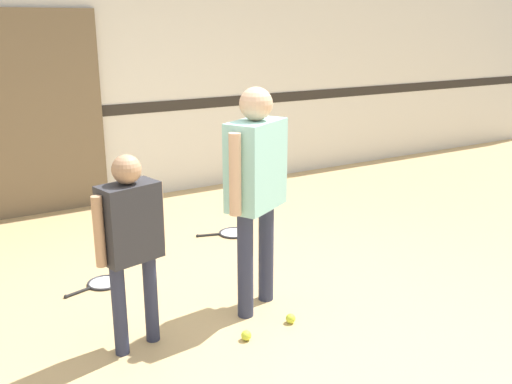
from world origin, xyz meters
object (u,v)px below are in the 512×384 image
at_px(person_instructor, 256,177).
at_px(racket_spare_on_floor, 232,233).
at_px(tennis_ball_near_instructor, 291,318).
at_px(tennis_ball_by_spare_racket, 241,230).
at_px(racket_second_spare, 102,283).
at_px(person_student_left, 131,232).
at_px(tennis_ball_stray_left, 246,335).

relative_size(person_instructor, racket_spare_on_floor, 2.91).
bearing_deg(tennis_ball_near_instructor, tennis_ball_by_spare_racket, 71.84).
bearing_deg(racket_second_spare, tennis_ball_near_instructor, 111.19).
xyz_separation_m(person_student_left, tennis_ball_by_spare_racket, (1.52, 1.40, -0.73)).
relative_size(person_instructor, tennis_ball_stray_left, 23.49).
distance_m(person_instructor, tennis_ball_by_spare_racket, 1.74).
bearing_deg(tennis_ball_by_spare_racket, person_instructor, -115.11).
height_order(tennis_ball_near_instructor, tennis_ball_stray_left, same).
bearing_deg(racket_second_spare, tennis_ball_by_spare_racket, -179.80).
relative_size(racket_second_spare, tennis_ball_by_spare_racket, 7.46).
bearing_deg(person_instructor, person_student_left, 155.50).
xyz_separation_m(racket_second_spare, tennis_ball_near_instructor, (0.93, -1.22, 0.02)).
bearing_deg(tennis_ball_stray_left, tennis_ball_by_spare_racket, 61.75).
distance_m(racket_second_spare, tennis_ball_stray_left, 1.38).
relative_size(tennis_ball_by_spare_racket, tennis_ball_stray_left, 1.00).
height_order(person_instructor, tennis_ball_near_instructor, person_instructor).
bearing_deg(person_student_left, racket_second_spare, 73.32).
bearing_deg(person_student_left, tennis_ball_stray_left, -38.12).
height_order(person_student_left, tennis_ball_near_instructor, person_student_left).
bearing_deg(tennis_ball_near_instructor, person_instructor, 105.04).
xyz_separation_m(tennis_ball_near_instructor, tennis_ball_stray_left, (-0.36, -0.04, 0.00)).
distance_m(person_instructor, racket_second_spare, 1.56).
distance_m(person_instructor, person_student_left, 0.92).
height_order(person_instructor, person_student_left, person_instructor).
distance_m(racket_spare_on_floor, racket_second_spare, 1.46).
relative_size(racket_spare_on_floor, tennis_ball_stray_left, 8.06).
height_order(person_instructor, tennis_ball_stray_left, person_instructor).
xyz_separation_m(person_instructor, tennis_ball_by_spare_racket, (0.62, 1.33, -0.93)).
height_order(racket_second_spare, tennis_ball_by_spare_racket, tennis_ball_by_spare_racket).
bearing_deg(person_student_left, person_instructor, -9.17).
bearing_deg(racket_spare_on_floor, person_student_left, 61.73).
relative_size(tennis_ball_near_instructor, tennis_ball_stray_left, 1.00).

